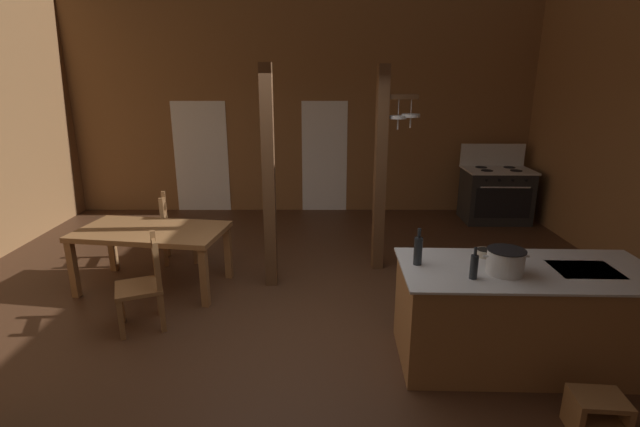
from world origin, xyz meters
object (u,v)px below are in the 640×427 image
Objects in this scene: dining_table at (152,236)px; bottle_tall_on_counter at (419,250)px; kitchen_island at (523,316)px; stockpot_on_counter at (506,261)px; ladderback_chair_near_window at (145,285)px; stove_range at (496,194)px; step_stool at (598,411)px; ladderback_chair_by_post at (176,229)px; bottle_short_on_counter at (474,266)px; mixing_bowl_on_counter at (485,253)px.

bottle_tall_on_counter reaches higher than dining_table.
kitchen_island is 1.21× the size of dining_table.
bottle_tall_on_counter reaches higher than kitchen_island.
stockpot_on_counter is 0.71m from bottle_tall_on_counter.
stove_range is at bearing 36.87° from ladderback_chair_near_window.
ladderback_chair_by_post reaches higher than step_stool.
dining_table is 1.91× the size of ladderback_chair_near_window.
stove_range is at bearing 70.26° from stockpot_on_counter.
kitchen_island reaches higher than dining_table.
step_stool is 1.71m from bottle_tall_on_counter.
ladderback_chair_near_window is (-3.74, 1.50, 0.27)m from step_stool.
ladderback_chair_by_post is at bearing 96.96° from ladderback_chair_near_window.
stove_range is at bearing 72.81° from kitchen_island.
ladderback_chair_near_window is at bearing 164.76° from bottle_short_on_counter.
kitchen_island is 2.30× the size of ladderback_chair_near_window.
stockpot_on_counter is at bearing -24.80° from dining_table.
step_stool is 2.25× the size of mixing_bowl_on_counter.
mixing_bowl_on_counter reaches higher than step_stool.
ladderback_chair_near_window is 2.50× the size of stockpot_on_counter.
bottle_tall_on_counter is (2.62, -0.52, 0.57)m from ladderback_chair_near_window.
stove_range is 4.87m from bottle_short_on_counter.
stove_range is at bearing 61.67° from bottle_tall_on_counter.
step_stool is at bearing -42.87° from bottle_short_on_counter.
stockpot_on_counter is at bearing -109.74° from stove_range.
dining_table is 3.90m from stockpot_on_counter.
mixing_bowl_on_counter is at bearing 61.90° from bottle_short_on_counter.
stove_range is at bearing 68.12° from mixing_bowl_on_counter.
kitchen_island is 1.10m from bottle_tall_on_counter.
bottle_tall_on_counter reaches higher than ladderback_chair_by_post.
step_stool is 4.67m from dining_table.
ladderback_chair_near_window is at bearing 168.66° from bottle_tall_on_counter.
bottle_short_on_counter reaches higher than dining_table.
dining_table is 1.91× the size of ladderback_chair_by_post.
kitchen_island is 12.83× the size of mixing_bowl_on_counter.
ladderback_chair_by_post is at bearing 140.94° from bottle_tall_on_counter.
ladderback_chair_near_window is 2.88× the size of bottle_tall_on_counter.
step_stool is at bearing -60.90° from stockpot_on_counter.
ladderback_chair_by_post is at bearing 148.91° from mixing_bowl_on_counter.
kitchen_island is 4.47m from stove_range.
step_stool is 1.47m from mixing_bowl_on_counter.
kitchen_island is 0.63m from mixing_bowl_on_counter.
dining_table is 3.69m from bottle_short_on_counter.
stockpot_on_counter is 2.23× the size of mixing_bowl_on_counter.
kitchen_island is 0.80m from bottle_short_on_counter.
dining_table is at bearing 160.37° from mixing_bowl_on_counter.
stockpot_on_counter reaches higher than ladderback_chair_near_window.
ladderback_chair_by_post is 5.57× the size of mixing_bowl_on_counter.
stockpot_on_counter is at bearing -15.23° from bottle_tall_on_counter.
kitchen_island is 5.76× the size of stockpot_on_counter.
ladderback_chair_near_window is 1.00× the size of ladderback_chair_by_post.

